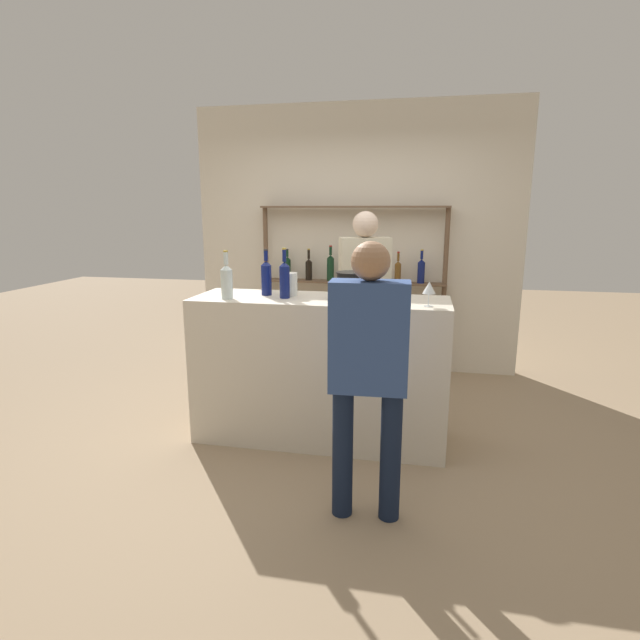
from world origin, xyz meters
TOP-DOWN VIEW (x-y plane):
  - ground_plane at (0.00, 0.00)m, footprint 16.00×16.00m
  - bar_counter at (0.00, 0.00)m, footprint 1.87×0.60m
  - back_wall at (0.00, 1.90)m, footprint 3.47×0.12m
  - back_shelf at (-0.00, 1.72)m, footprint 1.96×0.18m
  - counter_bottle_0 at (-0.25, -0.05)m, footprint 0.07×0.07m
  - counter_bottle_1 at (-0.42, 0.05)m, footprint 0.08×0.08m
  - counter_bottle_2 at (-0.65, -0.16)m, footprint 0.08×0.08m
  - wine_glass at (0.77, -0.17)m, footprint 0.09×0.09m
  - ice_bucket at (0.23, 0.01)m, footprint 0.23×0.23m
  - cork_jar at (-0.25, 0.07)m, footprint 0.12×0.12m
  - customer_right at (0.46, -0.94)m, footprint 0.43×0.21m
  - server_behind_counter at (0.23, 0.86)m, footprint 0.48×0.32m

SIDE VIEW (x-z plane):
  - ground_plane at x=0.00m, z-range 0.00..0.00m
  - bar_counter at x=0.00m, z-range 0.00..1.09m
  - customer_right at x=0.46m, z-range 0.14..1.70m
  - server_behind_counter at x=0.23m, z-range 0.15..1.86m
  - back_shelf at x=0.00m, z-range 0.27..2.03m
  - cork_jar at x=-0.25m, z-range 1.09..1.26m
  - ice_bucket at x=0.23m, z-range 1.09..1.29m
  - wine_glass at x=0.77m, z-range 1.13..1.30m
  - counter_bottle_2 at x=-0.65m, z-range 1.05..1.40m
  - counter_bottle_1 at x=-0.42m, z-range 1.06..1.40m
  - counter_bottle_0 at x=-0.25m, z-range 1.05..1.41m
  - back_wall at x=0.00m, z-range 0.00..2.80m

